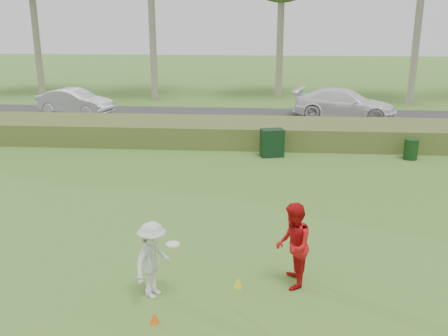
# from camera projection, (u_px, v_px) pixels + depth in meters

# --- Properties ---
(ground) EXTENTS (120.00, 120.00, 0.00)m
(ground) POSITION_uv_depth(u_px,v_px,m) (208.00, 288.00, 10.04)
(ground) COLOR #3D6F25
(ground) RESTS_ON ground
(reed_strip) EXTENTS (80.00, 3.00, 0.90)m
(reed_strip) POSITION_uv_depth(u_px,v_px,m) (239.00, 132.00, 21.34)
(reed_strip) COLOR #485B24
(reed_strip) RESTS_ON ground
(park_road) EXTENTS (80.00, 6.00, 0.06)m
(park_road) POSITION_uv_depth(u_px,v_px,m) (244.00, 119.00, 26.23)
(park_road) COLOR #2D2D2D
(park_road) RESTS_ON ground
(player_white) EXTENTS (0.99, 1.14, 1.54)m
(player_white) POSITION_uv_depth(u_px,v_px,m) (153.00, 260.00, 9.55)
(player_white) COLOR silver
(player_white) RESTS_ON ground
(player_red) EXTENTS (0.67, 0.86, 1.76)m
(player_red) POSITION_uv_depth(u_px,v_px,m) (293.00, 246.00, 9.89)
(player_red) COLOR red
(player_red) RESTS_ON ground
(cone_orange) EXTENTS (0.18, 0.18, 0.20)m
(cone_orange) POSITION_uv_depth(u_px,v_px,m) (154.00, 318.00, 8.87)
(cone_orange) COLOR #E65A0C
(cone_orange) RESTS_ON ground
(cone_yellow) EXTENTS (0.18, 0.18, 0.20)m
(cone_yellow) POSITION_uv_depth(u_px,v_px,m) (238.00, 282.00, 10.05)
(cone_yellow) COLOR yellow
(cone_yellow) RESTS_ON ground
(utility_cabinet) EXTENTS (0.96, 0.73, 1.07)m
(utility_cabinet) POSITION_uv_depth(u_px,v_px,m) (272.00, 143.00, 19.21)
(utility_cabinet) COLOR black
(utility_cabinet) RESTS_ON ground
(trash_bin) EXTENTS (0.56, 0.56, 0.79)m
(trash_bin) POSITION_uv_depth(u_px,v_px,m) (411.00, 149.00, 18.86)
(trash_bin) COLOR black
(trash_bin) RESTS_ON ground
(car_mid) EXTENTS (4.41, 2.57, 1.37)m
(car_mid) POSITION_uv_depth(u_px,v_px,m) (75.00, 102.00, 27.02)
(car_mid) COLOR silver
(car_mid) RESTS_ON park_road
(car_right) EXTENTS (5.60, 3.39, 1.52)m
(car_right) POSITION_uv_depth(u_px,v_px,m) (345.00, 104.00, 25.92)
(car_right) COLOR white
(car_right) RESTS_ON park_road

